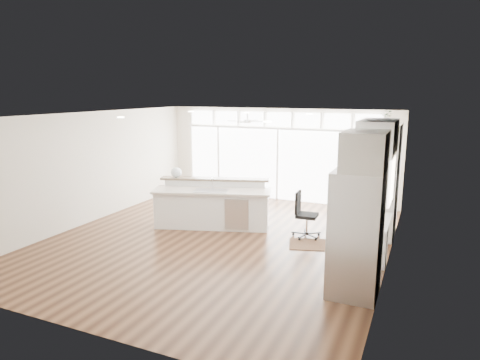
% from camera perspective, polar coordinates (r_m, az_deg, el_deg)
% --- Properties ---
extents(floor, '(7.00, 8.00, 0.02)m').
position_cam_1_polar(floor, '(9.44, -2.91, -8.01)').
color(floor, '#3B2012').
rests_on(floor, ground).
extents(ceiling, '(7.00, 8.00, 0.02)m').
position_cam_1_polar(ceiling, '(8.90, -3.09, 8.64)').
color(ceiling, white).
rests_on(ceiling, wall_back).
extents(wall_back, '(7.00, 0.04, 2.70)m').
position_cam_1_polar(wall_back, '(12.72, 5.18, 3.43)').
color(wall_back, beige).
rests_on(wall_back, floor).
extents(wall_front, '(7.00, 0.04, 2.70)m').
position_cam_1_polar(wall_front, '(5.91, -20.91, -7.08)').
color(wall_front, beige).
rests_on(wall_front, floor).
extents(wall_left, '(0.04, 8.00, 2.70)m').
position_cam_1_polar(wall_left, '(11.08, -19.37, 1.57)').
color(wall_left, beige).
rests_on(wall_left, floor).
extents(wall_right, '(0.04, 8.00, 2.70)m').
position_cam_1_polar(wall_right, '(8.15, 19.55, -1.92)').
color(wall_right, beige).
rests_on(wall_right, floor).
extents(glass_wall, '(5.80, 0.06, 2.08)m').
position_cam_1_polar(glass_wall, '(12.71, 5.07, 2.05)').
color(glass_wall, white).
rests_on(glass_wall, wall_back).
extents(transom_row, '(5.90, 0.06, 0.40)m').
position_cam_1_polar(transom_row, '(12.55, 5.18, 8.05)').
color(transom_row, white).
rests_on(transom_row, wall_back).
extents(desk_window, '(0.04, 0.85, 0.85)m').
position_cam_1_polar(desk_window, '(8.40, 19.54, -0.12)').
color(desk_window, white).
rests_on(desk_window, wall_right).
extents(ceiling_fan, '(1.16, 1.16, 0.32)m').
position_cam_1_polar(ceiling_fan, '(11.66, 1.01, 8.31)').
color(ceiling_fan, silver).
rests_on(ceiling_fan, ceiling).
extents(recessed_lights, '(3.40, 3.00, 0.02)m').
position_cam_1_polar(recessed_lights, '(9.08, -2.51, 8.58)').
color(recessed_lights, white).
rests_on(recessed_lights, ceiling).
extents(oven_cabinet, '(0.64, 1.20, 2.50)m').
position_cam_1_polar(oven_cabinet, '(9.95, 18.47, -0.05)').
color(oven_cabinet, white).
rests_on(oven_cabinet, floor).
extents(desk_nook, '(0.72, 1.30, 0.76)m').
position_cam_1_polar(desk_nook, '(8.73, 16.84, -7.48)').
color(desk_nook, white).
rests_on(desk_nook, floor).
extents(upper_cabinets, '(0.64, 1.30, 0.64)m').
position_cam_1_polar(upper_cabinets, '(8.31, 17.92, 5.45)').
color(upper_cabinets, white).
rests_on(upper_cabinets, wall_right).
extents(refrigerator, '(0.76, 0.90, 2.00)m').
position_cam_1_polar(refrigerator, '(6.99, 15.23, -6.86)').
color(refrigerator, silver).
rests_on(refrigerator, floor).
extents(fridge_cabinet, '(0.64, 0.90, 0.60)m').
position_cam_1_polar(fridge_cabinet, '(6.69, 16.33, 3.71)').
color(fridge_cabinet, white).
rests_on(fridge_cabinet, wall_right).
extents(framed_photos, '(0.06, 0.22, 0.80)m').
position_cam_1_polar(framed_photos, '(9.04, 19.80, -0.31)').
color(framed_photos, black).
rests_on(framed_photos, wall_right).
extents(kitchen_island, '(2.96, 1.85, 1.10)m').
position_cam_1_polar(kitchen_island, '(10.17, -3.74, -3.26)').
color(kitchen_island, white).
rests_on(kitchen_island, floor).
extents(rug, '(1.16, 0.98, 0.01)m').
position_cam_1_polar(rug, '(9.26, 9.71, -8.47)').
color(rug, '#311B0F').
rests_on(rug, floor).
extents(office_chair, '(0.55, 0.52, 1.01)m').
position_cam_1_polar(office_chair, '(9.56, 8.93, -4.64)').
color(office_chair, black).
rests_on(office_chair, floor).
extents(fishbowl, '(0.29, 0.29, 0.26)m').
position_cam_1_polar(fishbowl, '(10.60, -8.50, 1.01)').
color(fishbowl, white).
rests_on(fishbowl, kitchen_island).
extents(monitor, '(0.10, 0.45, 0.37)m').
position_cam_1_polar(monitor, '(8.58, 16.53, -3.85)').
color(monitor, black).
rests_on(monitor, desk_nook).
extents(keyboard, '(0.13, 0.34, 0.02)m').
position_cam_1_polar(keyboard, '(8.65, 15.35, -4.88)').
color(keyboard, silver).
rests_on(keyboard, desk_nook).
extents(potted_plant, '(0.29, 0.32, 0.22)m').
position_cam_1_polar(potted_plant, '(9.78, 18.99, 7.78)').
color(potted_plant, '#2F6029').
rests_on(potted_plant, oven_cabinet).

